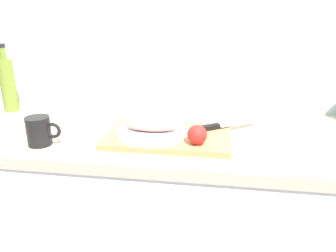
{
  "coord_description": "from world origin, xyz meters",
  "views": [
    {
      "loc": [
        0.15,
        -1.19,
        1.37
      ],
      "look_at": [
        -0.02,
        -0.07,
        0.95
      ],
      "focal_mm": 36.71,
      "sensor_mm": 36.0,
      "label": 1
    }
  ],
  "objects": [
    {
      "name": "back_wall",
      "position": [
        0.0,
        0.33,
        1.25
      ],
      "size": [
        3.2,
        0.05,
        2.5
      ],
      "primitive_type": "cube",
      "color": "silver",
      "rests_on": "ground_plane"
    },
    {
      "name": "kitchen_counter",
      "position": [
        0.0,
        0.0,
        0.45
      ],
      "size": [
        2.0,
        0.6,
        0.9
      ],
      "color": "white",
      "rests_on": "ground_plane"
    },
    {
      "name": "cutting_board",
      "position": [
        -0.02,
        -0.07,
        0.91
      ],
      "size": [
        0.44,
        0.27,
        0.02
      ],
      "primitive_type": "cube",
      "color": "tan",
      "rests_on": "kitchen_counter"
    },
    {
      "name": "white_plate",
      "position": [
        -0.08,
        -0.08,
        0.93
      ],
      "size": [
        0.25,
        0.25,
        0.01
      ],
      "primitive_type": "cylinder",
      "color": "white",
      "rests_on": "cutting_board"
    },
    {
      "name": "fish_fillet",
      "position": [
        -0.08,
        -0.08,
        0.95
      ],
      "size": [
        0.19,
        0.08,
        0.04
      ],
      "primitive_type": "ellipsoid",
      "color": "tan",
      "rests_on": "white_plate"
    },
    {
      "name": "chef_knife",
      "position": [
        0.16,
        0.02,
        0.93
      ],
      "size": [
        0.25,
        0.19,
        0.02
      ],
      "rotation": [
        0.0,
        0.0,
        0.6
      ],
      "color": "silver",
      "rests_on": "cutting_board"
    },
    {
      "name": "tomato_0",
      "position": [
        0.09,
        -0.15,
        0.95
      ],
      "size": [
        0.07,
        0.07,
        0.07
      ],
      "primitive_type": "sphere",
      "color": "red",
      "rests_on": "cutting_board"
    },
    {
      "name": "olive_oil_bottle",
      "position": [
        -0.77,
        0.16,
        1.02
      ],
      "size": [
        0.06,
        0.06,
        0.29
      ],
      "color": "olive",
      "rests_on": "kitchen_counter"
    },
    {
      "name": "coffee_mug_2",
      "position": [
        -0.44,
        -0.18,
        0.95
      ],
      "size": [
        0.12,
        0.08,
        0.1
      ],
      "color": "black",
      "rests_on": "kitchen_counter"
    }
  ]
}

